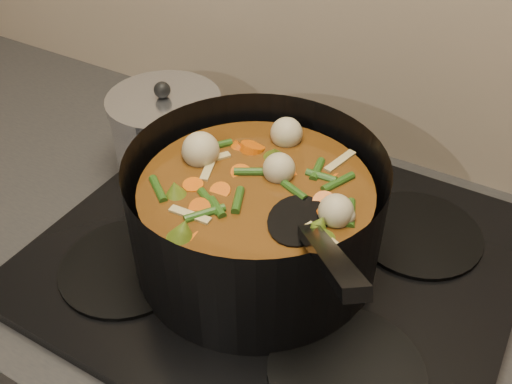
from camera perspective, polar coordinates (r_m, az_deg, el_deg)
The scene contains 3 objects.
stovetop at distance 0.80m, azimuth 2.08°, elevation -6.32°, with size 0.62×0.54×0.03m.
stockpot at distance 0.74m, azimuth 0.02°, elevation -2.36°, with size 0.43×0.43×0.24m.
saucepan at distance 0.93m, azimuth -8.90°, elevation 6.17°, with size 0.18×0.18×0.15m.
Camera 1 is at (0.26, 1.43, 1.50)m, focal length 40.00 mm.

